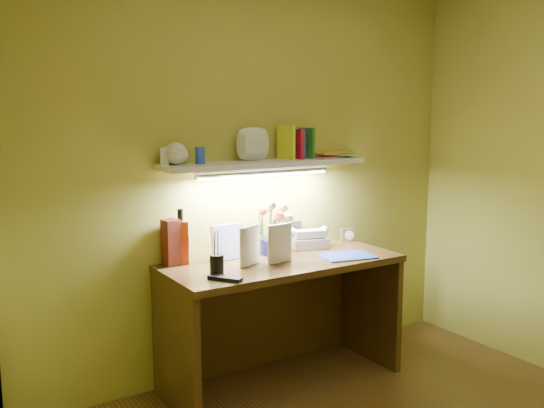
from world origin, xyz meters
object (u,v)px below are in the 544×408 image
(desk, at_px, (282,322))
(telephone, at_px, (308,237))
(flower_bouquet, at_px, (275,227))
(desk_clock, at_px, (347,235))
(whisky_bottle, at_px, (181,236))

(desk, relative_size, telephone, 6.29)
(flower_bouquet, xyz_separation_m, telephone, (0.26, 0.02, -0.10))
(telephone, height_order, desk_clock, telephone)
(desk, height_order, flower_bouquet, flower_bouquet)
(whisky_bottle, bearing_deg, desk, -24.29)
(telephone, bearing_deg, whisky_bottle, -167.90)
(telephone, distance_m, whisky_bottle, 0.85)
(desk_clock, bearing_deg, telephone, -154.83)
(telephone, bearing_deg, desk_clock, 19.63)
(flower_bouquet, height_order, desk_clock, flower_bouquet)
(desk, relative_size, flower_bouquet, 4.29)
(desk, distance_m, desk_clock, 0.80)
(whisky_bottle, bearing_deg, telephone, -4.07)
(flower_bouquet, bearing_deg, telephone, 5.06)
(flower_bouquet, bearing_deg, desk_clock, 4.16)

